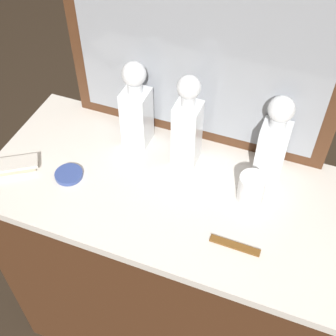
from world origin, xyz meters
TOP-DOWN VIEW (x-y plane):
  - ground_plane at (0.00, 0.00)m, footprint 6.00×6.00m
  - dresser at (0.00, 0.00)m, footprint 1.06×0.50m
  - dresser_mirror at (0.00, 0.23)m, footprint 0.79×0.03m
  - crystal_decanter_front at (0.01, 0.12)m, footprint 0.07×0.07m
  - crystal_decanter_rear at (-0.16, 0.15)m, footprint 0.08×0.08m
  - crystal_decanter_center at (0.25, 0.17)m, footprint 0.08×0.08m
  - crystal_tumbler_far_right at (0.22, 0.04)m, footprint 0.07×0.07m
  - silver_brush_right at (-0.46, -0.10)m, footprint 0.17×0.13m
  - porcelain_dish at (-0.28, -0.06)m, footprint 0.08×0.08m
  - tortoiseshell_comb at (0.23, -0.12)m, footprint 0.13×0.02m

SIDE VIEW (x-z plane):
  - ground_plane at x=0.00m, z-range 0.00..0.00m
  - dresser at x=0.00m, z-range 0.00..0.89m
  - tortoiseshell_comb at x=0.23m, z-range 0.89..0.90m
  - porcelain_dish at x=-0.28m, z-range 0.89..0.91m
  - silver_brush_right at x=-0.46m, z-range 0.89..0.92m
  - crystal_tumbler_far_right at x=0.22m, z-range 0.89..0.97m
  - crystal_decanter_center at x=0.25m, z-range 0.87..1.13m
  - crystal_decanter_rear at x=-0.16m, z-range 0.87..1.15m
  - crystal_decanter_front at x=0.01m, z-range 0.87..1.16m
  - dresser_mirror at x=0.00m, z-range 0.89..1.59m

